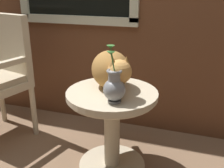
# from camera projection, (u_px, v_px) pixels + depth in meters

# --- Properties ---
(wicker_side_table) EXTENTS (0.58, 0.58, 0.57)m
(wicker_side_table) POSITION_uv_depth(u_px,v_px,m) (112.00, 117.00, 1.74)
(wicker_side_table) COLOR beige
(wicker_side_table) RESTS_ON ground_plane
(cat) EXTENTS (0.40, 0.52, 0.25)m
(cat) POSITION_uv_depth(u_px,v_px,m) (112.00, 70.00, 1.68)
(cat) COLOR #AD7A3D
(cat) RESTS_ON wicker_side_table
(pewter_vase_with_ivy) EXTENTS (0.13, 0.13, 0.33)m
(pewter_vase_with_ivy) POSITION_uv_depth(u_px,v_px,m) (114.00, 87.00, 1.49)
(pewter_vase_with_ivy) COLOR gray
(pewter_vase_with_ivy) RESTS_ON wicker_side_table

